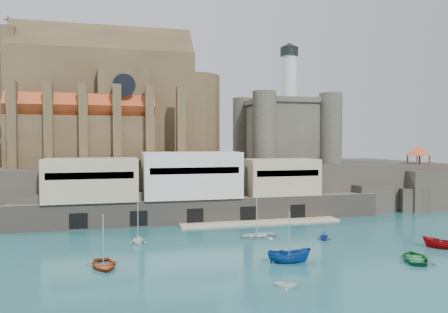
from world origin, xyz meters
The scene contains 15 objects.
ground centered at (0.00, 0.00, 0.00)m, with size 300.00×300.00×0.00m, color #1A5058.
promontory centered at (-0.19, 39.37, 4.92)m, with size 100.00×36.00×10.00m.
quay centered at (-10.19, 23.07, 6.07)m, with size 70.00×12.00×13.05m.
church centered at (-24.13, 41.85, 22.13)m, with size 47.00×25.93×30.51m.
castle_keep centered at (16.08, 41.08, 18.31)m, with size 21.20×21.20×29.30m.
rock_outcrop centered at (42.00, 25.84, 4.02)m, with size 14.50×10.50×8.70m.
pavilion centered at (42.00, 26.00, 12.73)m, with size 6.40×6.40×5.40m.
boat_0 centered at (-25.55, -3.96, 0.00)m, with size 4.14×1.20×5.80m, color #8E3514.
boat_1 centered at (-7.22, -15.98, 0.00)m, with size 2.28×1.39×2.64m, color white.
boat_2 centered at (-3.34, -7.74, 0.00)m, with size 2.06×2.12×5.48m, color navy.
boat_3 centered at (12.54, -10.64, 0.00)m, with size 4.43×1.29×6.21m, color #1C6631.
boat_4 centered at (-20.83, 7.63, 0.00)m, with size 2.91×1.78×3.38m, color white.
boat_5 centered at (20.11, -6.39, 0.00)m, with size 1.83×1.88×4.86m, color #960408.
boat_6 centered at (-2.63, 6.79, 0.00)m, with size 4.14×1.20×5.80m, color silver.
boat_7 centered at (6.93, 2.97, 0.00)m, with size 2.58×1.57×2.99m, color navy.
Camera 1 is at (-24.52, -57.43, 15.03)m, focal length 35.00 mm.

